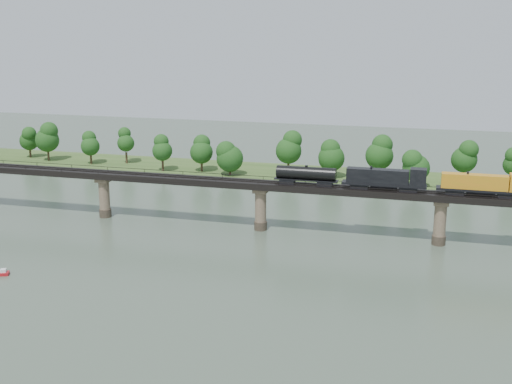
# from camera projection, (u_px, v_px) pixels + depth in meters

# --- Properties ---
(ground) EXTENTS (400.00, 400.00, 0.00)m
(ground) POSITION_uv_depth(u_px,v_px,m) (220.00, 276.00, 121.45)
(ground) COLOR #3B4B3B
(ground) RESTS_ON ground
(far_bank) EXTENTS (300.00, 24.00, 1.60)m
(far_bank) POSITION_uv_depth(u_px,v_px,m) (306.00, 176.00, 200.70)
(far_bank) COLOR #365321
(far_bank) RESTS_ON ground
(bridge) EXTENTS (236.00, 30.00, 11.50)m
(bridge) POSITION_uv_depth(u_px,v_px,m) (261.00, 207.00, 148.14)
(bridge) COLOR #473A2D
(bridge) RESTS_ON ground
(bridge_superstructure) EXTENTS (220.00, 4.90, 0.75)m
(bridge_superstructure) POSITION_uv_depth(u_px,v_px,m) (261.00, 181.00, 146.57)
(bridge_superstructure) COLOR black
(bridge_superstructure) RESTS_ON bridge
(far_treeline) EXTENTS (289.06, 17.54, 13.60)m
(far_treeline) POSITION_uv_depth(u_px,v_px,m) (277.00, 152.00, 196.61)
(far_treeline) COLOR #382619
(far_treeline) RESTS_ON far_bank
(freight_train) EXTENTS (73.44, 2.86, 5.05)m
(freight_train) POSITION_uv_depth(u_px,v_px,m) (449.00, 183.00, 135.53)
(freight_train) COLOR black
(freight_train) RESTS_ON bridge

